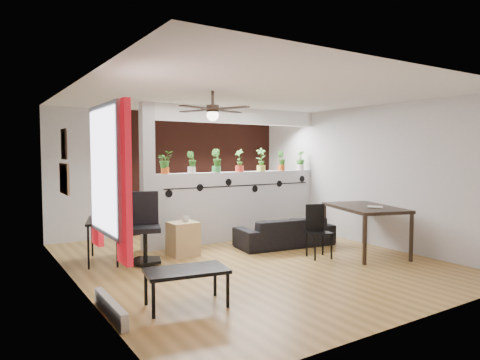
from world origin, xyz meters
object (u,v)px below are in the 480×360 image
object	(u,v)px
ceiling_fan	(213,111)
folding_chair	(317,226)
potted_plant_1	(192,161)
potted_plant_6	(300,160)
potted_plant_4	(261,159)
dining_table	(365,211)
potted_plant_3	(239,160)
office_chair	(145,232)
cube_shelf	(183,239)
computer_desk	(104,223)
sofa	(285,232)
coffee_table	(186,273)
potted_plant_5	(281,160)
cup	(186,219)
potted_plant_0	(165,162)
potted_plant_2	(216,160)

from	to	relation	value
ceiling_fan	folding_chair	world-z (taller)	ceiling_fan
potted_plant_1	potted_plant_6	world-z (taller)	potted_plant_6
potted_plant_4	potted_plant_1	bearing A→B (deg)	180.00
dining_table	potted_plant_4	bearing A→B (deg)	106.33
potted_plant_3	office_chair	bearing A→B (deg)	-161.26
potted_plant_1	ceiling_fan	bearing A→B (deg)	-106.89
cube_shelf	computer_desk	size ratio (longest dim) A/B	0.54
sofa	folding_chair	size ratio (longest dim) A/B	1.99
potted_plant_6	folding_chair	xyz separation A→B (m)	(-1.29, -1.93, -1.06)
ceiling_fan	folding_chair	size ratio (longest dim) A/B	1.37
potted_plant_3	coffee_table	world-z (taller)	potted_plant_3
potted_plant_5	sofa	size ratio (longest dim) A/B	0.24
potted_plant_6	coffee_table	world-z (taller)	potted_plant_6
potted_plant_1	folding_chair	size ratio (longest dim) A/B	0.47
sofa	cup	size ratio (longest dim) A/B	13.90
potted_plant_0	coffee_table	world-z (taller)	potted_plant_0
potted_plant_2	potted_plant_3	world-z (taller)	potted_plant_2
potted_plant_3	sofa	xyz separation A→B (m)	(0.36, -1.00, -1.33)
potted_plant_2	cube_shelf	bearing A→B (deg)	-147.47
potted_plant_1	potted_plant_0	bearing A→B (deg)	180.00
cube_shelf	potted_plant_2	bearing A→B (deg)	30.61
potted_plant_1	potted_plant_4	bearing A→B (deg)	0.00
potted_plant_2	potted_plant_3	distance (m)	0.53
potted_plant_0	dining_table	distance (m)	3.60
potted_plant_0	dining_table	size ratio (longest dim) A/B	0.24
potted_plant_3	potted_plant_5	size ratio (longest dim) A/B	1.08
potted_plant_3	sofa	world-z (taller)	potted_plant_3
potted_plant_2	sofa	bearing A→B (deg)	-48.40
potted_plant_6	coffee_table	size ratio (longest dim) A/B	0.43
folding_chair	coffee_table	world-z (taller)	folding_chair
potted_plant_5	cube_shelf	xyz separation A→B (m)	(-2.59, -0.65, -1.29)
potted_plant_2	sofa	size ratio (longest dim) A/B	0.26
potted_plant_0	coffee_table	bearing A→B (deg)	-108.40
potted_plant_6	dining_table	size ratio (longest dim) A/B	0.25
cup	computer_desk	xyz separation A→B (m)	(-1.28, 0.31, -0.00)
potted_plant_0	potted_plant_2	size ratio (longest dim) A/B	0.90
cup	dining_table	distance (m)	3.06
potted_plant_4	dining_table	world-z (taller)	potted_plant_4
potted_plant_1	sofa	xyz separation A→B (m)	(1.41, -1.00, -1.31)
potted_plant_3	folding_chair	distance (m)	2.23
potted_plant_6	cube_shelf	size ratio (longest dim) A/B	0.74
ceiling_fan	potted_plant_5	distance (m)	3.29
ceiling_fan	cube_shelf	bearing A→B (deg)	86.95
potted_plant_4	potted_plant_6	world-z (taller)	potted_plant_4
potted_plant_6	dining_table	world-z (taller)	potted_plant_6
potted_plant_0	potted_plant_1	size ratio (longest dim) A/B	1.00
potted_plant_2	dining_table	bearing A→B (deg)	-52.15
potted_plant_2	potted_plant_6	world-z (taller)	potted_plant_2
potted_plant_2	potted_plant_4	bearing A→B (deg)	0.00
potted_plant_1	computer_desk	distance (m)	1.99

